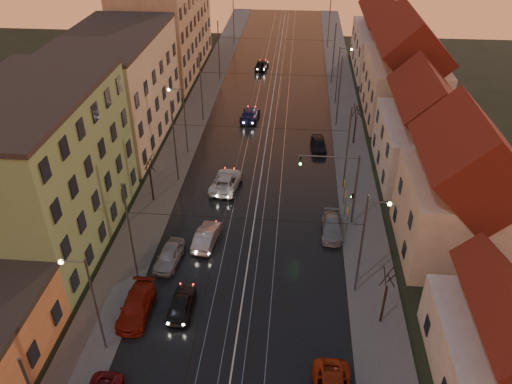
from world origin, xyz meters
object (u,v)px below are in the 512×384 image
(parked_left_3, at_px, (169,255))
(parked_right_1, at_px, (332,227))
(traffic_light_mast, at_px, (345,180))
(street_lamp_3, at_px, (340,70))
(driving_car_0, at_px, (181,303))
(parked_right_2, at_px, (318,144))
(street_lamp_0, at_px, (89,297))
(street_lamp_2, at_px, (182,114))
(parked_left_2, at_px, (136,306))
(driving_car_2, at_px, (226,181))
(street_lamp_1, at_px, (367,234))
(driving_car_3, at_px, (250,114))
(driving_car_4, at_px, (262,64))
(driving_car_1, at_px, (207,236))

(parked_left_3, distance_m, parked_right_1, 14.57)
(traffic_light_mast, bearing_deg, street_lamp_3, 87.73)
(driving_car_0, bearing_deg, parked_right_2, -111.34)
(street_lamp_0, height_order, street_lamp_2, same)
(driving_car_0, xyz_separation_m, parked_right_2, (10.56, 26.20, 0.02))
(parked_left_3, bearing_deg, parked_left_2, -93.95)
(driving_car_2, xyz_separation_m, parked_right_1, (10.49, -6.76, -0.11))
(street_lamp_3, bearing_deg, street_lamp_1, -90.00)
(parked_left_3, bearing_deg, driving_car_0, -61.04)
(street_lamp_2, distance_m, traffic_light_mast, 20.89)
(driving_car_2, xyz_separation_m, driving_car_3, (0.83, 16.75, -0.01))
(street_lamp_0, height_order, driving_car_3, street_lamp_0)
(street_lamp_0, distance_m, driving_car_2, 22.25)
(driving_car_4, xyz_separation_m, parked_right_1, (9.62, -43.22, -0.11))
(parked_right_1, bearing_deg, parked_left_3, -157.91)
(parked_right_1, xyz_separation_m, parked_right_2, (-0.92, 15.81, 0.06))
(street_lamp_1, height_order, street_lamp_3, same)
(driving_car_0, height_order, parked_left_2, parked_left_2)
(traffic_light_mast, xyz_separation_m, driving_car_1, (-11.83, -4.04, -3.85))
(parked_left_2, distance_m, parked_right_1, 18.37)
(street_lamp_1, bearing_deg, traffic_light_mast, 97.91)
(street_lamp_0, height_order, traffic_light_mast, street_lamp_0)
(street_lamp_2, xyz_separation_m, parked_right_2, (15.30, 2.15, -4.17))
(street_lamp_1, height_order, parked_right_2, street_lamp_1)
(street_lamp_0, xyz_separation_m, driving_car_0, (4.74, 3.96, -4.19))
(driving_car_0, relative_size, driving_car_3, 0.79)
(driving_car_0, height_order, driving_car_1, driving_car_1)
(street_lamp_0, xyz_separation_m, street_lamp_1, (18.21, 8.00, 0.00))
(driving_car_1, height_order, parked_left_2, driving_car_1)
(traffic_light_mast, xyz_separation_m, parked_right_1, (-0.88, -1.65, -3.95))
(traffic_light_mast, bearing_deg, street_lamp_2, 144.93)
(driving_car_1, relative_size, driving_car_2, 0.83)
(parked_left_3, bearing_deg, parked_right_1, 27.37)
(driving_car_3, height_order, parked_left_2, driving_car_3)
(street_lamp_0, xyz_separation_m, parked_left_2, (1.51, 3.35, -4.16))
(parked_left_2, bearing_deg, driving_car_2, 76.92)
(parked_right_1, bearing_deg, driving_car_1, -166.37)
(street_lamp_2, height_order, driving_car_0, street_lamp_2)
(traffic_light_mast, bearing_deg, driving_car_2, 155.82)
(driving_car_1, relative_size, parked_left_3, 1.07)
(street_lamp_0, relative_size, street_lamp_1, 1.00)
(driving_car_4, xyz_separation_m, parked_right_2, (8.70, -27.41, -0.05))
(driving_car_3, bearing_deg, driving_car_4, -86.03)
(driving_car_1, distance_m, driving_car_2, 9.16)
(driving_car_1, height_order, parked_right_2, driving_car_1)
(street_lamp_3, distance_m, parked_right_2, 14.75)
(street_lamp_1, relative_size, driving_car_3, 1.55)
(street_lamp_1, bearing_deg, parked_left_2, -164.43)
(driving_car_0, relative_size, driving_car_4, 0.90)
(driving_car_2, xyz_separation_m, driving_car_4, (0.87, 36.46, 0.01))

